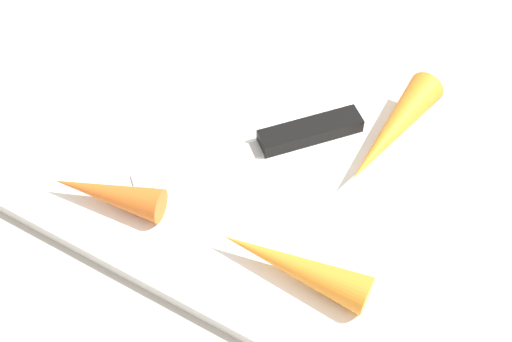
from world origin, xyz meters
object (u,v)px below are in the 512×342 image
knife (296,136)px  carrot_shortest (107,193)px  carrot_longest (391,131)px  carrot_medium (293,265)px  cutting_board (256,175)px

knife → carrot_shortest: 0.16m
carrot_longest → carrot_medium: bearing=1.7°
carrot_longest → knife: bearing=-56.7°
carrot_longest → carrot_shortest: carrot_longest is taller
cutting_board → carrot_shortest: 0.12m
carrot_medium → carrot_longest: size_ratio=0.89×
cutting_board → carrot_shortest: (-0.08, -0.09, 0.02)m
carrot_shortest → carrot_medium: bearing=171.8°
knife → carrot_longest: size_ratio=1.27×
cutting_board → carrot_medium: 0.10m
carrot_longest → carrot_shortest: bearing=-38.6°
cutting_board → carrot_shortest: size_ratio=3.97×
carrot_longest → carrot_shortest: 0.24m
knife → carrot_longest: bearing=157.6°
cutting_board → carrot_medium: (0.07, -0.07, 0.02)m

